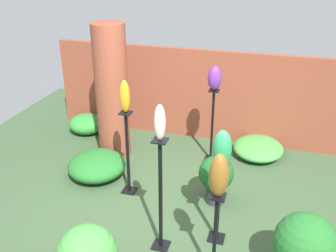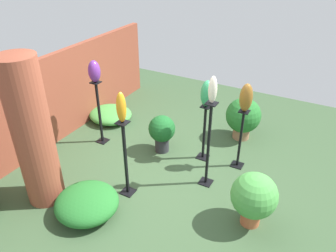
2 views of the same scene
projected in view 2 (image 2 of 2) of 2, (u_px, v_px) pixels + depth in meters
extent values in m
plane|color=#385133|center=(167.00, 175.00, 5.44)|extent=(8.00, 8.00, 0.00)
cube|color=brown|center=(53.00, 100.00, 6.01)|extent=(5.60, 0.12, 1.65)
cylinder|color=brown|center=(33.00, 135.00, 4.43)|extent=(0.53, 0.53, 2.22)
cube|color=black|center=(203.00, 157.00, 5.87)|extent=(0.20, 0.20, 0.01)
cube|color=black|center=(204.00, 133.00, 5.61)|extent=(0.04, 0.04, 1.03)
cube|color=black|center=(206.00, 106.00, 5.35)|extent=(0.16, 0.16, 0.02)
cube|color=black|center=(128.00, 192.00, 5.07)|extent=(0.20, 0.20, 0.01)
cube|color=black|center=(125.00, 159.00, 4.76)|extent=(0.04, 0.04, 1.25)
cube|color=black|center=(122.00, 123.00, 4.45)|extent=(0.16, 0.16, 0.02)
cube|color=black|center=(237.00, 165.00, 5.66)|extent=(0.20, 0.20, 0.01)
cube|color=black|center=(240.00, 139.00, 5.40)|extent=(0.04, 0.04, 1.06)
cube|color=black|center=(244.00, 111.00, 5.13)|extent=(0.16, 0.16, 0.02)
cube|color=black|center=(103.00, 141.00, 6.32)|extent=(0.20, 0.20, 0.01)
cube|color=black|center=(99.00, 113.00, 6.01)|extent=(0.04, 0.04, 1.23)
cube|color=black|center=(96.00, 82.00, 5.71)|extent=(0.16, 0.16, 0.02)
cube|color=black|center=(206.00, 182.00, 5.27)|extent=(0.20, 0.20, 0.01)
cube|color=black|center=(208.00, 146.00, 4.91)|extent=(0.04, 0.04, 1.43)
cube|color=black|center=(212.00, 103.00, 4.55)|extent=(0.16, 0.16, 0.02)
ellipsoid|color=#2D9356|center=(207.00, 94.00, 5.23)|extent=(0.21, 0.20, 0.45)
ellipsoid|color=orange|center=(121.00, 107.00, 4.33)|extent=(0.14, 0.13, 0.45)
ellipsoid|color=brown|center=(246.00, 98.00, 5.01)|extent=(0.20, 0.20, 0.46)
ellipsoid|color=#6B2D8C|center=(94.00, 71.00, 5.60)|extent=(0.22, 0.21, 0.39)
ellipsoid|color=beige|center=(213.00, 90.00, 4.45)|extent=(0.12, 0.12, 0.40)
cylinder|color=#B25B38|center=(250.00, 216.00, 4.49)|extent=(0.26, 0.26, 0.23)
sphere|color=#479942|center=(254.00, 195.00, 4.29)|extent=(0.62, 0.62, 0.62)
cylinder|color=#936B4C|center=(241.00, 133.00, 6.39)|extent=(0.32, 0.32, 0.21)
sphere|color=#236B28|center=(243.00, 115.00, 6.19)|extent=(0.66, 0.66, 0.66)
cylinder|color=#2D2D33|center=(162.00, 144.00, 5.99)|extent=(0.25, 0.25, 0.26)
sphere|color=#195923|center=(162.00, 129.00, 5.82)|extent=(0.48, 0.48, 0.48)
ellipsoid|color=#479942|center=(111.00, 114.00, 6.97)|extent=(0.84, 0.92, 0.27)
ellipsoid|color=#236B28|center=(87.00, 203.00, 4.61)|extent=(0.89, 0.91, 0.37)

